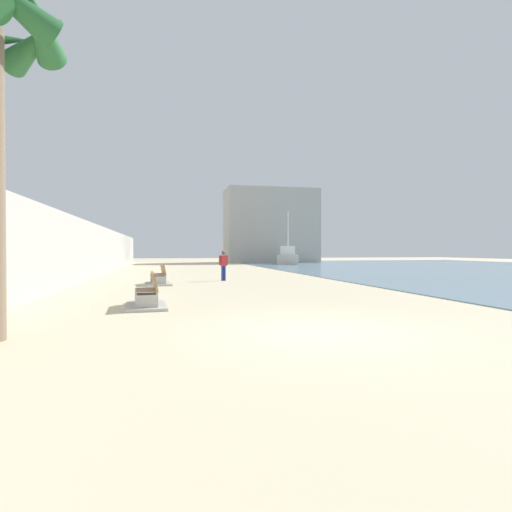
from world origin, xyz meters
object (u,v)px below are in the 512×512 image
object	(u,v)px
bench_far	(159,280)
person_walking	(223,264)
boat_nearest	(288,257)
bench_near	(147,299)

from	to	relation	value
bench_far	person_walking	size ratio (longest dim) A/B	1.39
bench_far	boat_nearest	xyz separation A→B (m)	(14.17, 26.03, 0.58)
bench_near	person_walking	distance (m)	10.29
bench_near	person_walking	size ratio (longest dim) A/B	1.37
bench_near	bench_far	distance (m)	7.87
bench_near	bench_far	world-z (taller)	same
person_walking	bench_far	bearing A→B (deg)	-151.70
person_walking	boat_nearest	xyz separation A→B (m)	(10.86, 24.25, -0.10)
bench_far	boat_nearest	world-z (taller)	boat_nearest
person_walking	boat_nearest	world-z (taller)	boat_nearest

